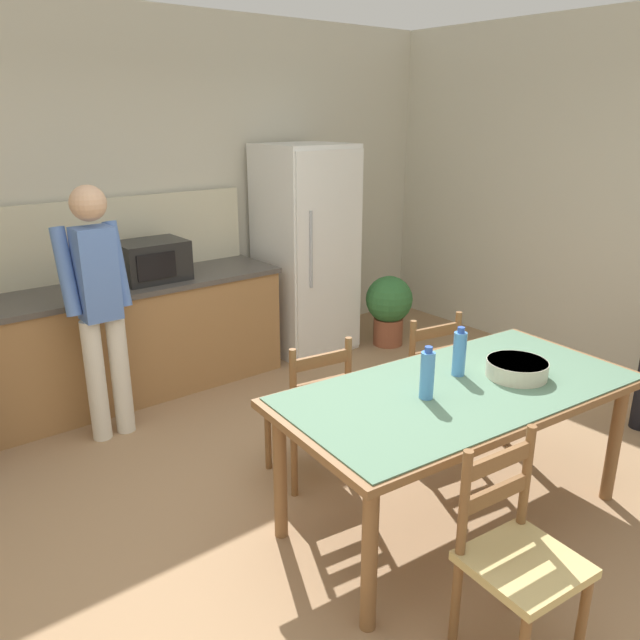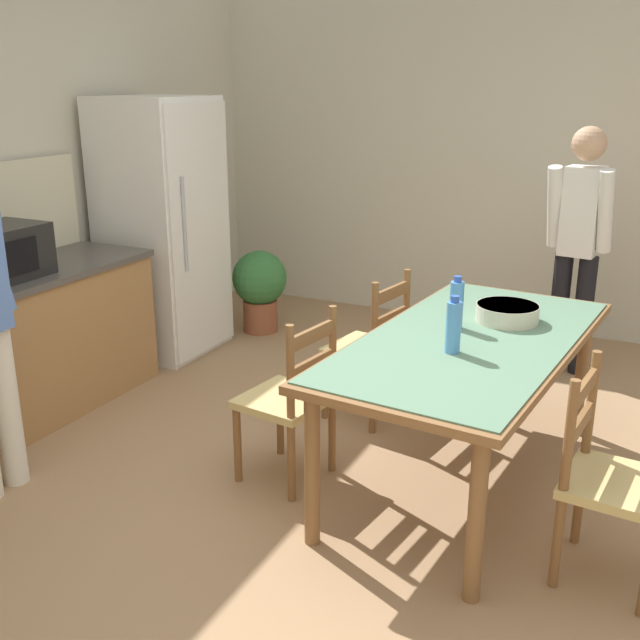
{
  "view_description": "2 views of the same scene",
  "coord_description": "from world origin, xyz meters",
  "px_view_note": "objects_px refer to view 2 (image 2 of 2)",
  "views": [
    {
      "loc": [
        -1.83,
        -2.21,
        2.12
      ],
      "look_at": [
        0.15,
        0.26,
        1.06
      ],
      "focal_mm": 35.0,
      "sensor_mm": 36.0,
      "label": 1
    },
    {
      "loc": [
        -2.85,
        -1.22,
        1.98
      ],
      "look_at": [
        -0.08,
        0.12,
        0.98
      ],
      "focal_mm": 42.0,
      "sensor_mm": 36.0,
      "label": 2
    }
  ],
  "objects_px": {
    "chair_side_far_left": "(291,399)",
    "potted_plant": "(260,285)",
    "bottle_off_centre": "(456,304)",
    "serving_bowl": "(507,312)",
    "chair_side_far_right": "(371,348)",
    "dining_table": "(469,353)",
    "bottle_near_centre": "(453,327)",
    "person_by_table": "(579,239)",
    "chair_side_near_left": "(608,480)",
    "refrigerator": "(162,228)"
  },
  "relations": [
    {
      "from": "serving_bowl",
      "to": "chair_side_far_left",
      "type": "distance_m",
      "value": 1.2
    },
    {
      "from": "dining_table",
      "to": "bottle_off_centre",
      "type": "bearing_deg",
      "value": 45.37
    },
    {
      "from": "bottle_off_centre",
      "to": "chair_side_near_left",
      "type": "bearing_deg",
      "value": -126.37
    },
    {
      "from": "bottle_near_centre",
      "to": "chair_side_far_left",
      "type": "relative_size",
      "value": 0.3
    },
    {
      "from": "serving_bowl",
      "to": "chair_side_near_left",
      "type": "height_order",
      "value": "chair_side_near_left"
    },
    {
      "from": "refrigerator",
      "to": "dining_table",
      "type": "bearing_deg",
      "value": -110.62
    },
    {
      "from": "bottle_near_centre",
      "to": "serving_bowl",
      "type": "relative_size",
      "value": 0.84
    },
    {
      "from": "refrigerator",
      "to": "chair_side_far_right",
      "type": "distance_m",
      "value": 1.97
    },
    {
      "from": "dining_table",
      "to": "chair_side_near_left",
      "type": "bearing_deg",
      "value": -124.94
    },
    {
      "from": "bottle_off_centre",
      "to": "person_by_table",
      "type": "xyz_separation_m",
      "value": [
        1.7,
        -0.35,
        0.04
      ]
    },
    {
      "from": "chair_side_far_left",
      "to": "person_by_table",
      "type": "height_order",
      "value": "person_by_table"
    },
    {
      "from": "bottle_off_centre",
      "to": "serving_bowl",
      "type": "xyz_separation_m",
      "value": [
        0.22,
        -0.21,
        -0.07
      ]
    },
    {
      "from": "bottle_near_centre",
      "to": "person_by_table",
      "type": "distance_m",
      "value": 2.07
    },
    {
      "from": "chair_side_near_left",
      "to": "dining_table",
      "type": "bearing_deg",
      "value": 60.87
    },
    {
      "from": "chair_side_far_left",
      "to": "bottle_near_centre",
      "type": "bearing_deg",
      "value": 107.26
    },
    {
      "from": "chair_side_near_left",
      "to": "bottle_near_centre",
      "type": "bearing_deg",
      "value": 76.33
    },
    {
      "from": "chair_side_far_left",
      "to": "chair_side_far_right",
      "type": "xyz_separation_m",
      "value": [
        0.87,
        -0.08,
        0.0
      ]
    },
    {
      "from": "chair_side_far_left",
      "to": "chair_side_near_left",
      "type": "relative_size",
      "value": 1.0
    },
    {
      "from": "person_by_table",
      "to": "serving_bowl",
      "type": "bearing_deg",
      "value": 2.31
    },
    {
      "from": "bottle_off_centre",
      "to": "serving_bowl",
      "type": "bearing_deg",
      "value": -43.29
    },
    {
      "from": "dining_table",
      "to": "refrigerator",
      "type": "bearing_deg",
      "value": 69.38
    },
    {
      "from": "refrigerator",
      "to": "person_by_table",
      "type": "distance_m",
      "value": 2.94
    },
    {
      "from": "bottle_off_centre",
      "to": "serving_bowl",
      "type": "distance_m",
      "value": 0.32
    },
    {
      "from": "chair_side_far_left",
      "to": "chair_side_far_right",
      "type": "relative_size",
      "value": 1.0
    },
    {
      "from": "chair_side_near_left",
      "to": "person_by_table",
      "type": "bearing_deg",
      "value": 17.46
    },
    {
      "from": "refrigerator",
      "to": "chair_side_near_left",
      "type": "relative_size",
      "value": 2.05
    },
    {
      "from": "chair_side_far_right",
      "to": "dining_table",
      "type": "bearing_deg",
      "value": 64.93
    },
    {
      "from": "bottle_off_centre",
      "to": "refrigerator",
      "type": "bearing_deg",
      "value": 70.75
    },
    {
      "from": "bottle_off_centre",
      "to": "serving_bowl",
      "type": "height_order",
      "value": "bottle_off_centre"
    },
    {
      "from": "dining_table",
      "to": "person_by_table",
      "type": "xyz_separation_m",
      "value": [
        1.81,
        -0.24,
        0.25
      ]
    },
    {
      "from": "person_by_table",
      "to": "bottle_near_centre",
      "type": "bearing_deg",
      "value": 0.4
    },
    {
      "from": "refrigerator",
      "to": "potted_plant",
      "type": "xyz_separation_m",
      "value": [
        0.65,
        -0.43,
        -0.55
      ]
    },
    {
      "from": "dining_table",
      "to": "serving_bowl",
      "type": "relative_size",
      "value": 6.29
    },
    {
      "from": "refrigerator",
      "to": "chair_side_near_left",
      "type": "height_order",
      "value": "refrigerator"
    },
    {
      "from": "bottle_off_centre",
      "to": "person_by_table",
      "type": "distance_m",
      "value": 1.74
    },
    {
      "from": "chair_side_far_left",
      "to": "potted_plant",
      "type": "xyz_separation_m",
      "value": [
        1.98,
        1.34,
        -0.06
      ]
    },
    {
      "from": "chair_side_far_right",
      "to": "person_by_table",
      "type": "relative_size",
      "value": 0.54
    },
    {
      "from": "refrigerator",
      "to": "bottle_off_centre",
      "type": "xyz_separation_m",
      "value": [
        -0.86,
        -2.46,
        -0.03
      ]
    },
    {
      "from": "refrigerator",
      "to": "chair_side_far_right",
      "type": "height_order",
      "value": "refrigerator"
    },
    {
      "from": "bottle_near_centre",
      "to": "bottle_off_centre",
      "type": "bearing_deg",
      "value": 13.92
    },
    {
      "from": "refrigerator",
      "to": "bottle_near_centre",
      "type": "relative_size",
      "value": 6.9
    },
    {
      "from": "bottle_near_centre",
      "to": "chair_side_far_right",
      "type": "bearing_deg",
      "value": 43.29
    },
    {
      "from": "bottle_near_centre",
      "to": "chair_side_far_right",
      "type": "height_order",
      "value": "bottle_near_centre"
    },
    {
      "from": "chair_side_far_left",
      "to": "person_by_table",
      "type": "xyz_separation_m",
      "value": [
        2.17,
        -1.04,
        0.51
      ]
    },
    {
      "from": "chair_side_near_left",
      "to": "chair_side_far_right",
      "type": "xyz_separation_m",
      "value": [
        1.0,
        1.44,
        0.0
      ]
    },
    {
      "from": "serving_bowl",
      "to": "bottle_off_centre",
      "type": "bearing_deg",
      "value": 136.71
    },
    {
      "from": "serving_bowl",
      "to": "chair_side_far_left",
      "type": "xyz_separation_m",
      "value": [
        -0.69,
        0.9,
        -0.39
      ]
    },
    {
      "from": "bottle_off_centre",
      "to": "person_by_table",
      "type": "bearing_deg",
      "value": -11.7
    },
    {
      "from": "potted_plant",
      "to": "person_by_table",
      "type": "bearing_deg",
      "value": -85.5
    },
    {
      "from": "dining_table",
      "to": "bottle_near_centre",
      "type": "height_order",
      "value": "bottle_near_centre"
    }
  ]
}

